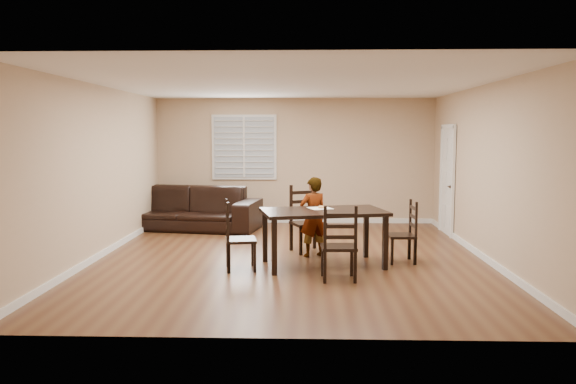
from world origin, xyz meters
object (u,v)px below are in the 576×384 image
at_px(chair_far, 340,247).
at_px(chair_right, 409,234).
at_px(chair_left, 232,239).
at_px(donut, 322,207).
at_px(sofa, 186,208).
at_px(chair_near, 305,221).
at_px(dining_table, 323,216).
at_px(child, 313,217).

xyz_separation_m(chair_far, chair_right, (1.11, 1.19, -0.03)).
height_order(chair_left, donut, chair_left).
bearing_deg(chair_left, chair_far, -122.40).
bearing_deg(sofa, chair_far, -44.99).
bearing_deg(chair_right, chair_near, -120.36).
height_order(dining_table, chair_left, chair_left).
distance_m(chair_right, sofa, 4.91).
height_order(dining_table, chair_right, chair_right).
bearing_deg(donut, sofa, 132.57).
relative_size(chair_right, sofa, 0.32).
xyz_separation_m(chair_near, sofa, (-2.43, 2.03, -0.07)).
relative_size(chair_left, child, 0.79).
height_order(chair_left, chair_right, chair_left).
relative_size(chair_far, child, 0.80).
bearing_deg(sofa, child, -34.90).
relative_size(dining_table, child, 1.54).
height_order(chair_left, sofa, chair_left).
relative_size(chair_left, chair_right, 1.06).
height_order(chair_right, donut, chair_right).
height_order(dining_table, donut, donut).
relative_size(dining_table, chair_right, 2.07).
bearing_deg(chair_far, chair_near, -79.51).
xyz_separation_m(chair_near, chair_right, (1.58, -0.81, -0.07)).
height_order(dining_table, chair_far, chair_far).
bearing_deg(chair_near, sofa, 116.01).
xyz_separation_m(dining_table, sofa, (-2.71, 3.12, -0.31)).
distance_m(chair_near, child, 0.50).
distance_m(chair_near, donut, 0.99).
distance_m(chair_far, chair_left, 1.61).
xyz_separation_m(dining_table, chair_far, (0.19, -0.91, -0.28)).
xyz_separation_m(donut, sofa, (-2.68, 2.92, -0.42)).
distance_m(dining_table, child, 0.65).
xyz_separation_m(chair_near, donut, (0.25, -0.89, 0.36)).
bearing_deg(sofa, donut, -38.09).
distance_m(dining_table, chair_near, 1.15).
bearing_deg(chair_far, child, -80.42).
bearing_deg(chair_near, chair_left, -150.69).
distance_m(chair_left, chair_right, 2.67).
distance_m(dining_table, sofa, 4.14).
xyz_separation_m(child, donut, (0.12, -0.43, 0.22)).
relative_size(dining_table, chair_near, 1.77).
relative_size(chair_near, donut, 10.58).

